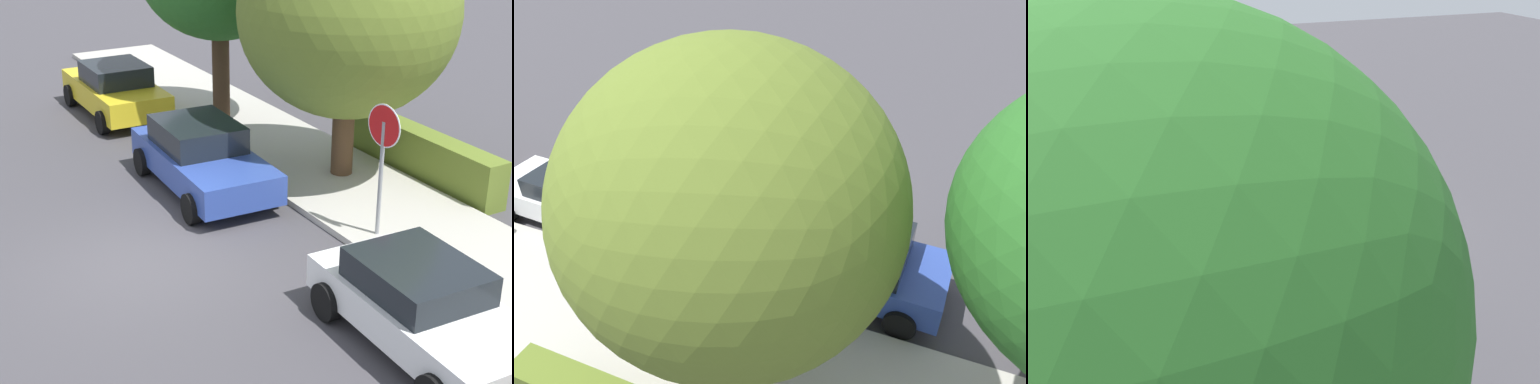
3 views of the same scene
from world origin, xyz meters
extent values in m
plane|color=#423F44|center=(0.00, 0.00, 0.00)|extent=(60.00, 60.00, 0.00)
cube|color=#B2ADA3|center=(0.00, 5.31, 0.07)|extent=(32.00, 3.12, 0.14)
cylinder|color=gray|center=(1.36, 4.39, 1.20)|extent=(0.08, 0.08, 2.41)
cylinder|color=white|center=(1.36, 4.39, 2.33)|extent=(0.82, 0.10, 0.83)
cylinder|color=red|center=(1.36, 4.39, 2.33)|extent=(0.77, 0.11, 0.77)
cube|color=white|center=(4.59, 2.78, 0.59)|extent=(4.01, 1.89, 0.57)
cube|color=black|center=(4.34, 2.79, 1.11)|extent=(1.95, 1.61, 0.48)
cylinder|color=black|center=(5.90, 1.86, 0.32)|extent=(0.65, 0.24, 0.64)
cylinder|color=black|center=(3.28, 3.70, 0.32)|extent=(0.65, 0.24, 0.64)
cylinder|color=black|center=(3.21, 1.95, 0.32)|extent=(0.65, 0.24, 0.64)
cube|color=#2D479E|center=(-2.52, 2.56, 0.62)|extent=(4.40, 2.01, 0.64)
cube|color=black|center=(-2.82, 2.57, 1.23)|extent=(2.06, 1.69, 0.57)
cylinder|color=black|center=(-1.01, 3.41, 0.32)|extent=(0.65, 0.25, 0.64)
cylinder|color=black|center=(-1.09, 1.58, 0.32)|extent=(0.65, 0.25, 0.64)
cylinder|color=black|center=(-3.96, 3.53, 0.32)|extent=(0.65, 0.25, 0.64)
cylinder|color=black|center=(-4.03, 1.70, 0.32)|extent=(0.65, 0.25, 0.64)
cylinder|color=#513823|center=(-1.57, 5.61, 1.10)|extent=(0.50, 0.50, 2.21)
ellipsoid|color=olive|center=(-1.55, 5.59, 3.83)|extent=(4.77, 4.77, 4.55)
camera|label=1|loc=(12.06, -4.34, 6.91)|focal=55.00mm
camera|label=2|loc=(-4.14, 10.52, 7.77)|focal=35.00mm
camera|label=3|loc=(-9.24, 4.97, 6.44)|focal=35.00mm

